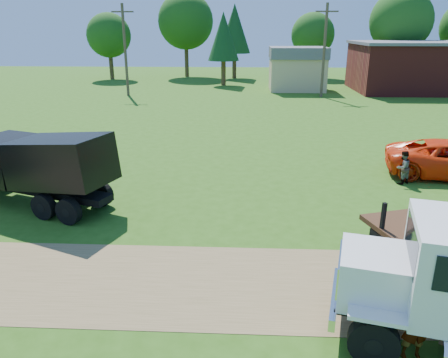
{
  "coord_description": "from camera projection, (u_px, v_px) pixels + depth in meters",
  "views": [
    {
      "loc": [
        -1.77,
        -10.48,
        6.74
      ],
      "look_at": [
        -2.48,
        4.27,
        1.6
      ],
      "focal_mm": 35.0,
      "sensor_mm": 36.0,
      "label": 1
    }
  ],
  "objects": [
    {
      "name": "ground",
      "position": [
        306.0,
        286.0,
        12.02
      ],
      "size": [
        140.0,
        140.0,
        0.0
      ],
      "primitive_type": "plane",
      "color": "#2A5212",
      "rests_on": "ground"
    },
    {
      "name": "dirt_track",
      "position": [
        306.0,
        286.0,
        12.02
      ],
      "size": [
        120.0,
        4.2,
        0.01
      ],
      "primitive_type": "cube",
      "color": "brown",
      "rests_on": "ground"
    },
    {
      "name": "black_dump_truck",
      "position": [
        36.0,
        165.0,
        16.91
      ],
      "size": [
        7.19,
        4.3,
        3.08
      ],
      "rotation": [
        0.0,
        0.0,
        -0.35
      ],
      "color": "black",
      "rests_on": "ground"
    },
    {
      "name": "spectator_a",
      "position": [
        417.0,
        325.0,
        9.16
      ],
      "size": [
        0.65,
        0.48,
        1.66
      ],
      "primitive_type": "imported",
      "rotation": [
        0.0,
        0.0,
        0.14
      ],
      "color": "#999999",
      "rests_on": "ground"
    },
    {
      "name": "spectator_b",
      "position": [
        403.0,
        167.0,
        19.66
      ],
      "size": [
        0.94,
        0.9,
        1.54
      ],
      "primitive_type": "imported",
      "rotation": [
        0.0,
        0.0,
        3.73
      ],
      "color": "#999999",
      "rests_on": "ground"
    },
    {
      "name": "brick_building",
      "position": [
        425.0,
        67.0,
        48.06
      ],
      "size": [
        15.4,
        10.4,
        5.3
      ],
      "color": "maroon",
      "rests_on": "ground"
    },
    {
      "name": "tan_shed",
      "position": [
        297.0,
        68.0,
        48.78
      ],
      "size": [
        6.2,
        5.4,
        4.7
      ],
      "color": "tan",
      "rests_on": "ground"
    },
    {
      "name": "utility_poles",
      "position": [
        324.0,
        49.0,
        43.22
      ],
      "size": [
        42.2,
        0.28,
        9.0
      ],
      "color": "#473428",
      "rests_on": "ground"
    },
    {
      "name": "tree_row",
      "position": [
        294.0,
        27.0,
        57.18
      ],
      "size": [
        52.79,
        15.48,
        11.4
      ],
      "color": "#3C2A18",
      "rests_on": "ground"
    }
  ]
}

